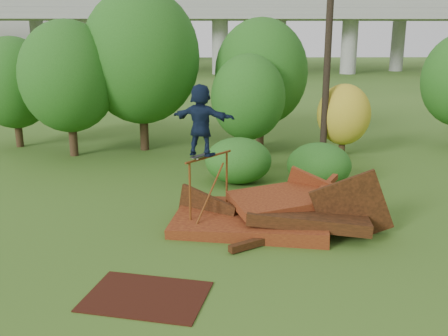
{
  "coord_description": "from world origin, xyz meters",
  "views": [
    {
      "loc": [
        -1.1,
        -11.0,
        5.02
      ],
      "look_at": [
        -0.8,
        2.0,
        1.6
      ],
      "focal_mm": 40.0,
      "sensor_mm": 36.0,
      "label": 1
    }
  ],
  "objects_px": {
    "flat_plate": "(146,296)",
    "skater": "(201,120)",
    "scrap_pile": "(273,215)",
    "utility_pole": "(329,29)"
  },
  "relations": [
    {
      "from": "flat_plate",
      "to": "skater",
      "type": "bearing_deg",
      "value": 74.99
    },
    {
      "from": "skater",
      "to": "flat_plate",
      "type": "distance_m",
      "value": 4.97
    },
    {
      "from": "skater",
      "to": "flat_plate",
      "type": "xyz_separation_m",
      "value": [
        -1.04,
        -3.89,
        -2.92
      ]
    },
    {
      "from": "scrap_pile",
      "to": "skater",
      "type": "bearing_deg",
      "value": 175.2
    },
    {
      "from": "scrap_pile",
      "to": "utility_pole",
      "type": "relative_size",
      "value": 0.57
    },
    {
      "from": "skater",
      "to": "flat_plate",
      "type": "relative_size",
      "value": 0.8
    },
    {
      "from": "scrap_pile",
      "to": "flat_plate",
      "type": "distance_m",
      "value": 4.78
    },
    {
      "from": "scrap_pile",
      "to": "utility_pole",
      "type": "height_order",
      "value": "utility_pole"
    },
    {
      "from": "scrap_pile",
      "to": "utility_pole",
      "type": "distance_m",
      "value": 9.66
    },
    {
      "from": "flat_plate",
      "to": "utility_pole",
      "type": "distance_m",
      "value": 13.96
    }
  ]
}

